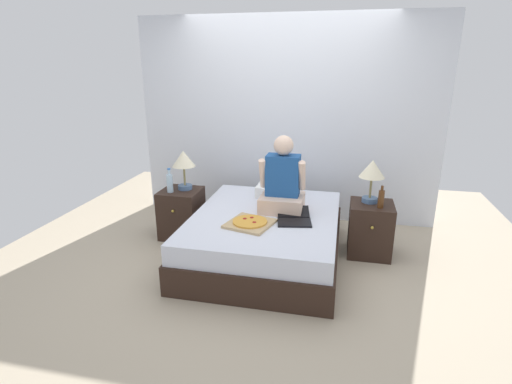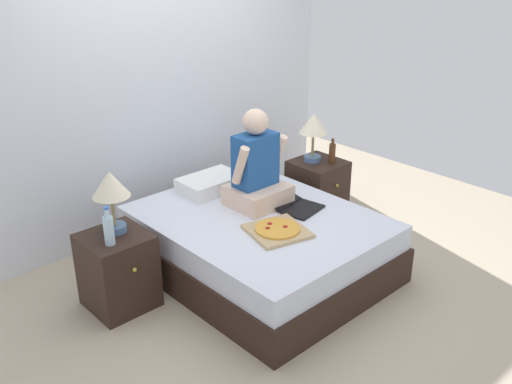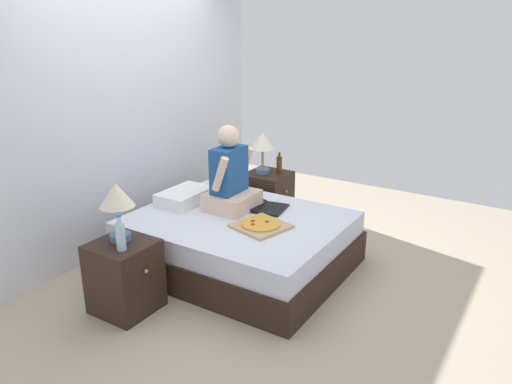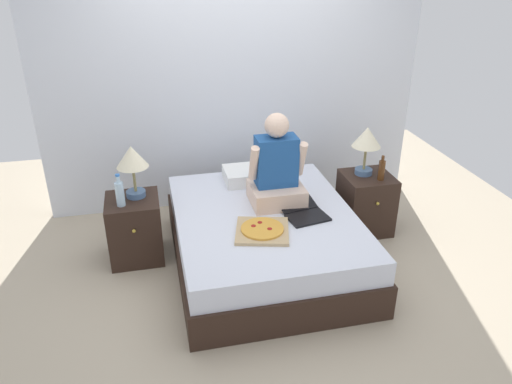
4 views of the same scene
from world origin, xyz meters
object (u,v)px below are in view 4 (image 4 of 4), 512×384
at_px(nightstand_right, 365,203).
at_px(person_seated, 276,171).
at_px(water_bottle, 120,193).
at_px(laptop, 304,213).
at_px(beer_bottle, 382,170).
at_px(pizza_box, 262,230).
at_px(nightstand_left, 135,229).
at_px(lamp_on_right_nightstand, 367,141).
at_px(bed, 265,239).
at_px(lamp_on_left_nightstand, 132,160).

xyz_separation_m(nightstand_right, person_seated, (-0.92, -0.15, 0.49)).
relative_size(water_bottle, laptop, 0.59).
xyz_separation_m(beer_bottle, pizza_box, (-1.22, -0.53, -0.16)).
relative_size(nightstand_left, person_seated, 0.72).
height_order(lamp_on_right_nightstand, laptop, lamp_on_right_nightstand).
distance_m(nightstand_left, laptop, 1.45).
height_order(beer_bottle, laptop, beer_bottle).
relative_size(nightstand_left, lamp_on_right_nightstand, 1.25).
xyz_separation_m(nightstand_right, lamp_on_right_nightstand, (-0.03, 0.05, 0.61)).
distance_m(nightstand_left, person_seated, 1.30).
bearing_deg(water_bottle, laptop, -13.31).
bearing_deg(pizza_box, nightstand_left, 147.09).
height_order(bed, pizza_box, pizza_box).
height_order(beer_bottle, person_seated, person_seated).
height_order(lamp_on_left_nightstand, lamp_on_right_nightstand, same).
distance_m(nightstand_left, nightstand_right, 2.12).
bearing_deg(water_bottle, person_seated, -2.82).
bearing_deg(pizza_box, nightstand_right, 28.51).
distance_m(beer_bottle, pizza_box, 1.34).
bearing_deg(bed, person_seated, 52.26).
bearing_deg(nightstand_left, bed, -17.60).
relative_size(bed, water_bottle, 6.72).
bearing_deg(person_seated, lamp_on_right_nightstand, 12.90).
height_order(water_bottle, pizza_box, water_bottle).
bearing_deg(beer_bottle, pizza_box, -156.73).
relative_size(nightstand_right, lamp_on_right_nightstand, 1.25).
bearing_deg(nightstand_right, pizza_box, -151.49).
distance_m(bed, beer_bottle, 1.23).
bearing_deg(nightstand_right, nightstand_left, 180.00).
xyz_separation_m(nightstand_left, person_seated, (1.20, -0.15, 0.49)).
bearing_deg(person_seated, water_bottle, 177.18).
relative_size(water_bottle, beer_bottle, 1.20).
bearing_deg(nightstand_right, water_bottle, -177.66).
bearing_deg(lamp_on_right_nightstand, water_bottle, -176.30).
distance_m(nightstand_left, lamp_on_right_nightstand, 2.17).
height_order(lamp_on_left_nightstand, pizza_box, lamp_on_left_nightstand).
xyz_separation_m(nightstand_left, lamp_on_left_nightstand, (0.04, 0.05, 0.61)).
relative_size(nightstand_left, nightstand_right, 1.00).
xyz_separation_m(water_bottle, lamp_on_right_nightstand, (2.17, 0.14, 0.22)).
distance_m(bed, water_bottle, 1.24).
relative_size(nightstand_right, pizza_box, 1.15).
distance_m(person_seated, laptop, 0.42).
xyz_separation_m(bed, beer_bottle, (1.13, 0.24, 0.42)).
bearing_deg(beer_bottle, lamp_on_right_nightstand, 123.69).
relative_size(bed, nightstand_right, 3.30).
distance_m(beer_bottle, laptop, 0.90).
bearing_deg(lamp_on_right_nightstand, nightstand_left, -178.63).
bearing_deg(bed, pizza_box, -107.72).
relative_size(lamp_on_right_nightstand, laptop, 0.97).
bearing_deg(pizza_box, bed, 72.28).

